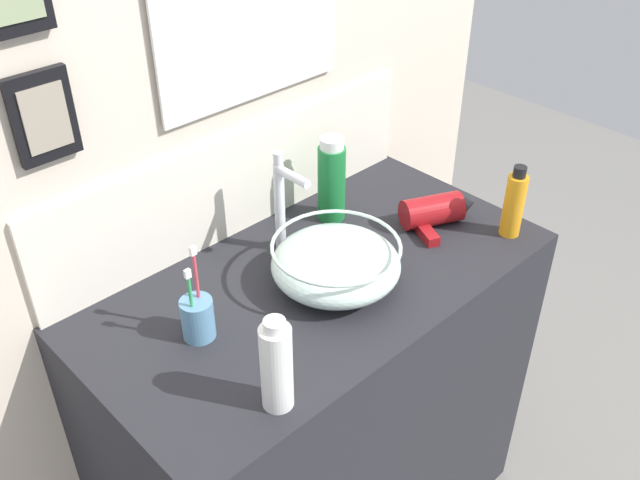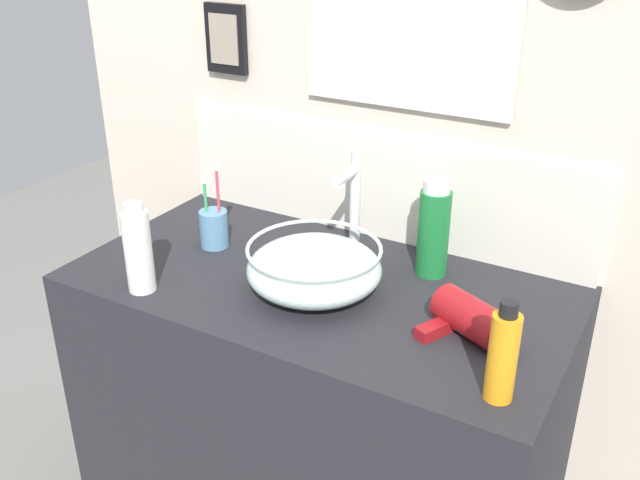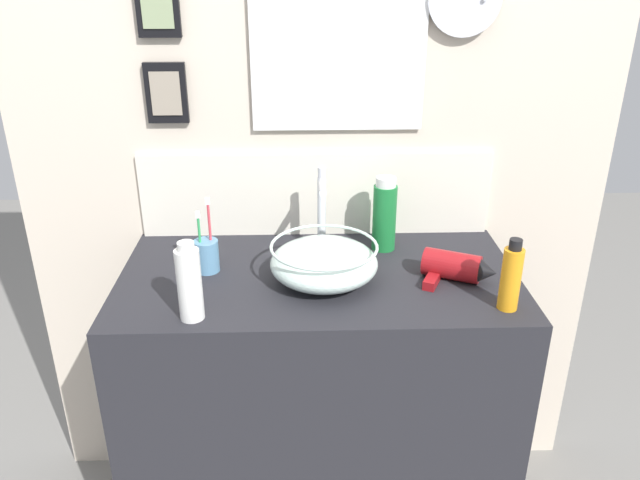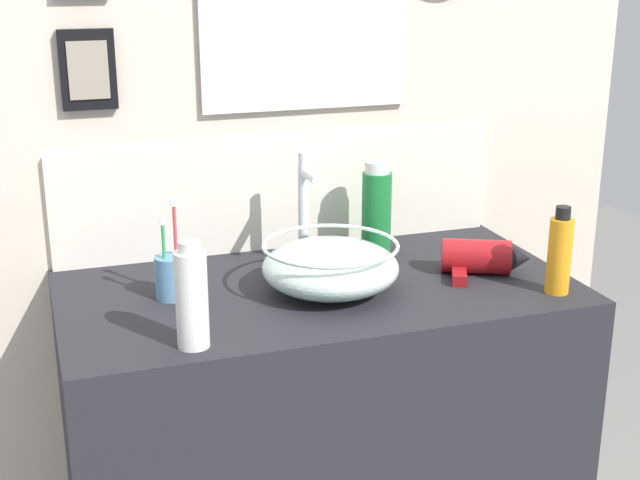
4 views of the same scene
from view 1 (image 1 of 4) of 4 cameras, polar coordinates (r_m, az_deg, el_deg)
The scene contains 9 objects.
vanity_counter at distance 1.88m, azimuth -0.09°, elevation -13.88°, with size 1.06×0.56×0.90m, color #232328.
back_panel at distance 1.61m, azimuth -7.86°, elevation 11.41°, with size 1.76×0.10×2.47m.
glass_bowl_sink at distance 1.52m, azimuth 1.28°, elevation -1.87°, with size 0.28×0.28×0.10m.
faucet at distance 1.58m, azimuth -3.03°, elevation 3.36°, with size 0.02×0.11×0.25m.
hair_drier at distance 1.75m, azimuth 9.38°, elevation 2.33°, with size 0.21×0.14×0.07m.
toothbrush_cup at distance 1.42m, azimuth -9.77°, elevation -6.12°, with size 0.07×0.07×0.21m.
lotion_bottle at distance 1.73m, azimuth 15.26°, elevation 2.82°, with size 0.05×0.05×0.18m.
shampoo_bottle at distance 1.24m, azimuth -3.50°, elevation -10.02°, with size 0.06×0.06×0.20m.
spray_bottle at distance 1.72m, azimuth 0.92°, elevation 4.81°, with size 0.07×0.07×0.22m.
Camera 1 is at (-0.85, -0.89, 1.87)m, focal length 40.00 mm.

